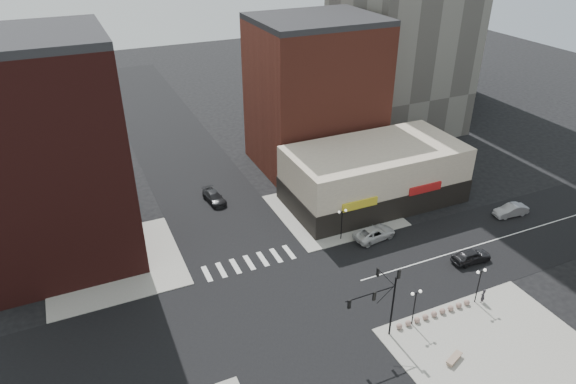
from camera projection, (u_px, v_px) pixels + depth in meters
ground at (278, 306)px, 53.26m from camera, size 240.00×240.00×0.00m
road_ew at (278, 306)px, 53.25m from camera, size 200.00×14.00×0.02m
road_ns at (278, 306)px, 53.25m from camera, size 14.00×200.00×0.02m
sidewalk_nw at (114, 263)px, 59.57m from camera, size 15.00×15.00×0.12m
sidewalk_ne at (333, 210)px, 70.00m from camera, size 15.00×15.00×0.12m
sidewalk_se at (494, 350)px, 47.83m from camera, size 18.00×14.00×0.12m
building_nw at (47, 160)px, 55.10m from camera, size 16.00×15.00×25.00m
building_ne_midrise at (315, 97)px, 78.27m from camera, size 18.00×15.00×22.00m
building_ne_row at (374, 179)px, 71.17m from camera, size 24.20×12.20×8.00m
traffic_signal at (383, 295)px, 47.21m from camera, size 5.59×3.09×7.77m
street_lamp_se_a at (415, 299)px, 49.24m from camera, size 1.22×0.32×4.16m
street_lamp_se_b at (480, 278)px, 52.12m from camera, size 1.22×0.32×4.16m
street_lamp_ne at (342, 217)px, 62.35m from camera, size 1.22×0.32×4.16m
bollard_row at (434, 314)px, 51.61m from camera, size 9.00×0.60×0.60m
white_suv at (375, 233)px, 63.80m from camera, size 5.79×3.19×1.54m
dark_sedan_east at (471, 256)px, 59.54m from camera, size 4.85×2.15×1.62m
silver_sedan at (511, 210)px, 68.59m from camera, size 4.89×2.09×1.57m
dark_sedan_north at (214, 197)px, 71.82m from camera, size 2.64×5.23×1.45m
pedestrian at (483, 296)px, 53.22m from camera, size 0.70×0.56×1.66m
stone_bench at (454, 359)px, 46.53m from camera, size 2.12×1.35×0.48m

